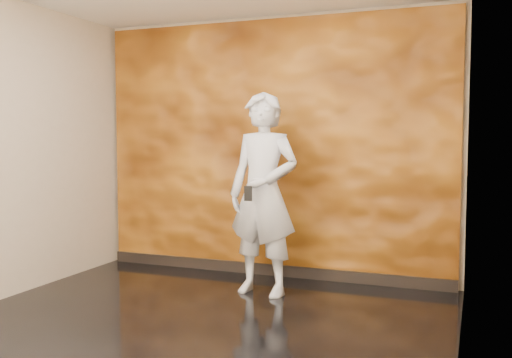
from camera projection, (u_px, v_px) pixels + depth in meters
name	position (u px, v px, depth m)	size (l,w,h in m)	color
room	(184.00, 151.00, 4.33)	(4.02, 4.02, 2.81)	black
feature_wall	(271.00, 149.00, 6.16)	(3.90, 0.06, 2.75)	orange
baseboard	(269.00, 270.00, 6.22)	(3.90, 0.04, 0.12)	black
man	(263.00, 194.00, 5.42)	(0.70, 0.46, 1.93)	#ABAFBC
phone	(248.00, 194.00, 5.17)	(0.07, 0.01, 0.14)	black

